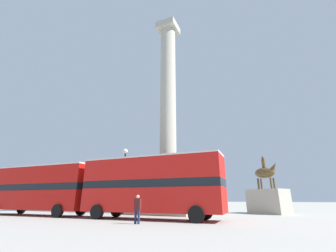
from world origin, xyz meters
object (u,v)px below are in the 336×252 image
(monument_column, at_px, (168,144))
(bus_b, at_px, (151,184))
(street_lamp, at_px, (124,172))
(equestrian_statue, at_px, (268,197))
(bus_a, at_px, (41,188))
(pedestrian_near_lamp, at_px, (137,208))

(monument_column, xyz_separation_m, bus_b, (1.55, -6.41, -4.56))
(street_lamp, bearing_deg, equestrian_statue, 25.58)
(bus_a, height_order, equestrian_statue, equestrian_statue)
(street_lamp, distance_m, pedestrian_near_lamp, 10.04)
(monument_column, height_order, bus_b, monument_column)
(monument_column, bearing_deg, pedestrian_near_lamp, -76.41)
(monument_column, xyz_separation_m, pedestrian_near_lamp, (2.25, -9.30, -6.09))
(bus_a, bearing_deg, bus_b, -0.60)
(equestrian_statue, distance_m, pedestrian_near_lamp, 15.17)
(equestrian_statue, relative_size, pedestrian_near_lamp, 3.50)
(monument_column, relative_size, bus_b, 2.22)
(bus_a, xyz_separation_m, bus_b, (11.22, 0.49, 0.06))
(monument_column, xyz_separation_m, street_lamp, (-4.00, -2.08, -2.99))
(bus_b, relative_size, street_lamp, 1.66)
(pedestrian_near_lamp, bearing_deg, bus_b, 107.46)
(bus_a, xyz_separation_m, pedestrian_near_lamp, (11.92, -2.40, -1.47))
(equestrian_statue, relative_size, street_lamp, 0.88)
(monument_column, bearing_deg, bus_a, -144.50)
(equestrian_statue, xyz_separation_m, street_lamp, (-13.13, -6.28, 2.44))
(bus_a, relative_size, equestrian_statue, 1.89)
(bus_a, relative_size, bus_b, 1.01)
(bus_a, height_order, pedestrian_near_lamp, bus_a)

